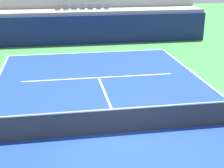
{
  "coord_description": "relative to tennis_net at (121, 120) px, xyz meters",
  "views": [
    {
      "loc": [
        -2.17,
        -10.76,
        5.87
      ],
      "look_at": [
        -0.0,
        2.0,
        1.2
      ],
      "focal_mm": 53.4,
      "sensor_mm": 36.0,
      "label": 1
    }
  ],
  "objects": [
    {
      "name": "seating_row_lower",
      "position": [
        -0.0,
        16.1,
        2.08
      ],
      "size": [
        4.34,
        0.44,
        0.44
      ],
      "color": "slate",
      "rests_on": "stands_tier_lower"
    },
    {
      "name": "back_wall",
      "position": [
        0.0,
        14.66,
        0.6
      ],
      "size": [
        19.42,
        0.3,
        2.21
      ],
      "primitive_type": "cube",
      "color": "navy",
      "rests_on": "ground_plane"
    },
    {
      "name": "service_line_far",
      "position": [
        0.0,
        6.4,
        -0.5
      ],
      "size": [
        8.26,
        0.1,
        0.0
      ],
      "primitive_type": "cube",
      "color": "white",
      "rests_on": "court_surface"
    },
    {
      "name": "stands_tier_upper",
      "position": [
        0.0,
        18.41,
        1.27
      ],
      "size": [
        19.42,
        2.4,
        3.56
      ],
      "primitive_type": "cube",
      "color": "#9E9E99",
      "rests_on": "ground_plane"
    },
    {
      "name": "stands_tier_lower",
      "position": [
        0.0,
        16.01,
        0.72
      ],
      "size": [
        19.42,
        2.4,
        2.46
      ],
      "primitive_type": "cube",
      "color": "#9E9E99",
      "rests_on": "ground_plane"
    },
    {
      "name": "centre_service_line",
      "position": [
        0.0,
        3.2,
        -0.5
      ],
      "size": [
        0.1,
        6.4,
        0.0
      ],
      "primitive_type": "cube",
      "color": "white",
      "rests_on": "court_surface"
    },
    {
      "name": "court_surface",
      "position": [
        0.0,
        0.0,
        -0.5
      ],
      "size": [
        11.0,
        24.0,
        0.01
      ],
      "primitive_type": "cube",
      "color": "navy",
      "rests_on": "ground_plane"
    },
    {
      "name": "ground_plane",
      "position": [
        0.0,
        0.0,
        -0.51
      ],
      "size": [
        80.0,
        80.0,
        0.0
      ],
      "primitive_type": "plane",
      "color": "#387A3D"
    },
    {
      "name": "baseline_far",
      "position": [
        0.0,
        11.95,
        -0.5
      ],
      "size": [
        11.0,
        0.1,
        0.0
      ],
      "primitive_type": "cube",
      "color": "white",
      "rests_on": "court_surface"
    },
    {
      "name": "tennis_net",
      "position": [
        0.0,
        0.0,
        0.0
      ],
      "size": [
        11.08,
        0.08,
        1.07
      ],
      "color": "black",
      "rests_on": "court_surface"
    }
  ]
}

